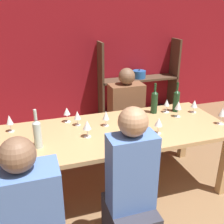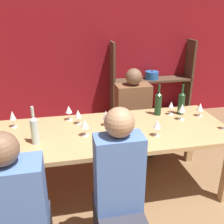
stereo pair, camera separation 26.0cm
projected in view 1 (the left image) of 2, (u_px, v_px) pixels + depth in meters
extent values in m
cube|color=maroon|center=(86.00, 40.00, 4.18)|extent=(8.80, 0.06, 2.70)
cube|color=#4C3828|center=(101.00, 83.00, 4.31)|extent=(0.04, 0.30, 1.33)
cube|color=#4C3828|center=(174.00, 77.00, 4.70)|extent=(0.04, 0.30, 1.33)
cube|color=#4C3828|center=(137.00, 115.00, 4.75)|extent=(1.35, 0.30, 0.04)
cylinder|color=red|center=(114.00, 114.00, 4.59)|extent=(0.25, 0.25, 0.12)
sphere|color=black|center=(114.00, 110.00, 4.56)|extent=(0.02, 0.02, 0.02)
cylinder|color=#338447|center=(138.00, 111.00, 4.72)|extent=(0.16, 0.16, 0.13)
sphere|color=black|center=(138.00, 107.00, 4.69)|extent=(0.02, 0.02, 0.02)
cylinder|color=black|center=(160.00, 108.00, 4.85)|extent=(0.22, 0.22, 0.11)
sphere|color=black|center=(160.00, 105.00, 4.82)|extent=(0.02, 0.02, 0.02)
cube|color=#4C3828|center=(139.00, 79.00, 4.49)|extent=(1.35, 0.30, 0.04)
cylinder|color=#235BAD|center=(139.00, 74.00, 4.46)|extent=(0.22, 0.22, 0.13)
sphere|color=black|center=(139.00, 70.00, 4.43)|extent=(0.02, 0.02, 0.02)
cube|color=tan|center=(115.00, 132.00, 2.58)|extent=(2.28, 0.93, 0.04)
cube|color=tan|center=(4.00, 211.00, 2.07)|extent=(0.08, 0.08, 0.68)
cube|color=tan|center=(8.00, 161.00, 2.75)|extent=(0.08, 0.08, 0.68)
cube|color=tan|center=(184.00, 133.00, 3.36)|extent=(0.08, 0.08, 0.68)
cylinder|color=#19381E|center=(176.00, 102.00, 2.98)|extent=(0.07, 0.07, 0.23)
cone|color=#19381E|center=(177.00, 91.00, 2.93)|extent=(0.07, 0.07, 0.03)
cylinder|color=#19381E|center=(178.00, 86.00, 2.91)|extent=(0.03, 0.03, 0.09)
cylinder|color=#19381E|center=(154.00, 103.00, 2.94)|extent=(0.07, 0.07, 0.23)
cone|color=#19381E|center=(155.00, 92.00, 2.89)|extent=(0.07, 0.07, 0.03)
cylinder|color=#19381E|center=(155.00, 87.00, 2.87)|extent=(0.03, 0.03, 0.08)
cylinder|color=#B2C6C1|center=(38.00, 135.00, 2.21)|extent=(0.07, 0.07, 0.23)
cone|color=#B2C6C1|center=(36.00, 122.00, 2.17)|extent=(0.07, 0.07, 0.03)
cylinder|color=#B2C6C1|center=(35.00, 115.00, 2.14)|extent=(0.03, 0.03, 0.09)
cylinder|color=white|center=(68.00, 122.00, 2.75)|extent=(0.07, 0.07, 0.00)
cylinder|color=white|center=(67.00, 118.00, 2.73)|extent=(0.01, 0.01, 0.08)
cone|color=white|center=(67.00, 111.00, 2.70)|extent=(0.07, 0.07, 0.07)
cylinder|color=beige|center=(67.00, 113.00, 2.71)|extent=(0.04, 0.04, 0.03)
cylinder|color=white|center=(193.00, 112.00, 2.99)|extent=(0.07, 0.07, 0.00)
cylinder|color=white|center=(194.00, 109.00, 2.98)|extent=(0.01, 0.01, 0.06)
cone|color=white|center=(194.00, 104.00, 2.95)|extent=(0.07, 0.07, 0.08)
cylinder|color=maroon|center=(194.00, 105.00, 2.96)|extent=(0.04, 0.04, 0.03)
cylinder|color=white|center=(78.00, 125.00, 2.67)|extent=(0.06, 0.06, 0.00)
cylinder|color=white|center=(78.00, 122.00, 2.66)|extent=(0.01, 0.01, 0.07)
cone|color=white|center=(77.00, 115.00, 2.63)|extent=(0.07, 0.07, 0.08)
cylinder|color=white|center=(11.00, 131.00, 2.54)|extent=(0.06, 0.06, 0.00)
cylinder|color=white|center=(11.00, 128.00, 2.52)|extent=(0.01, 0.01, 0.08)
cone|color=white|center=(9.00, 120.00, 2.49)|extent=(0.06, 0.06, 0.09)
cylinder|color=beige|center=(10.00, 122.00, 2.50)|extent=(0.04, 0.04, 0.04)
cylinder|color=white|center=(88.00, 137.00, 2.43)|extent=(0.07, 0.07, 0.00)
cylinder|color=white|center=(87.00, 133.00, 2.42)|extent=(0.01, 0.01, 0.08)
cone|color=white|center=(87.00, 125.00, 2.39)|extent=(0.08, 0.08, 0.08)
cylinder|color=white|center=(135.00, 142.00, 2.33)|extent=(0.06, 0.06, 0.00)
cylinder|color=white|center=(135.00, 138.00, 2.32)|extent=(0.01, 0.01, 0.07)
cone|color=white|center=(135.00, 130.00, 2.29)|extent=(0.08, 0.08, 0.09)
cylinder|color=beige|center=(135.00, 132.00, 2.30)|extent=(0.04, 0.04, 0.04)
cylinder|color=white|center=(158.00, 133.00, 2.50)|extent=(0.06, 0.06, 0.00)
cylinder|color=white|center=(158.00, 129.00, 2.48)|extent=(0.01, 0.01, 0.08)
cone|color=white|center=(159.00, 122.00, 2.46)|extent=(0.08, 0.08, 0.08)
cylinder|color=maroon|center=(159.00, 124.00, 2.46)|extent=(0.04, 0.04, 0.03)
cylinder|color=white|center=(166.00, 112.00, 3.00)|extent=(0.07, 0.07, 0.00)
cylinder|color=white|center=(166.00, 109.00, 2.98)|extent=(0.01, 0.01, 0.08)
cone|color=white|center=(167.00, 103.00, 2.96)|extent=(0.06, 0.06, 0.07)
cylinder|color=maroon|center=(167.00, 104.00, 2.96)|extent=(0.03, 0.03, 0.03)
cylinder|color=white|center=(177.00, 116.00, 2.88)|extent=(0.07, 0.07, 0.00)
cylinder|color=white|center=(178.00, 113.00, 2.86)|extent=(0.01, 0.01, 0.09)
cone|color=white|center=(178.00, 105.00, 2.83)|extent=(0.07, 0.07, 0.09)
cylinder|color=beige|center=(178.00, 107.00, 2.84)|extent=(0.04, 0.04, 0.04)
cylinder|color=white|center=(220.00, 124.00, 2.70)|extent=(0.07, 0.07, 0.00)
cylinder|color=white|center=(221.00, 120.00, 2.68)|extent=(0.01, 0.01, 0.09)
cone|color=white|center=(222.00, 112.00, 2.65)|extent=(0.06, 0.06, 0.09)
cylinder|color=maroon|center=(222.00, 114.00, 2.66)|extent=(0.04, 0.04, 0.04)
cylinder|color=white|center=(106.00, 126.00, 2.66)|extent=(0.06, 0.06, 0.00)
cylinder|color=white|center=(106.00, 122.00, 2.65)|extent=(0.01, 0.01, 0.07)
cone|color=white|center=(106.00, 115.00, 2.62)|extent=(0.07, 0.07, 0.09)
cylinder|color=beige|center=(106.00, 117.00, 2.62)|extent=(0.04, 0.04, 0.04)
cube|color=#4C70B7|center=(26.00, 207.00, 1.63)|extent=(0.45, 0.25, 0.55)
sphere|color=brown|center=(18.00, 155.00, 1.49)|extent=(0.21, 0.21, 0.21)
cube|color=#2D2D38|center=(126.00, 133.00, 3.60)|extent=(0.45, 0.56, 0.45)
cube|color=brown|center=(126.00, 102.00, 3.43)|extent=(0.45, 0.24, 0.47)
sphere|color=brown|center=(127.00, 76.00, 3.30)|extent=(0.21, 0.21, 0.21)
cube|color=#4C70B7|center=(131.00, 173.00, 1.88)|extent=(0.34, 0.19, 0.60)
sphere|color=#9E7556|center=(133.00, 122.00, 1.73)|extent=(0.21, 0.21, 0.21)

